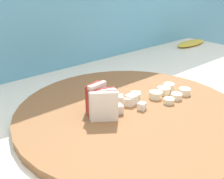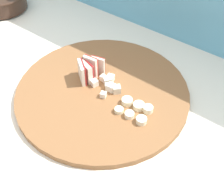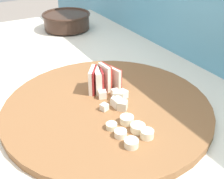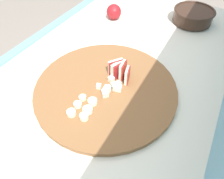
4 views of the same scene
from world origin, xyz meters
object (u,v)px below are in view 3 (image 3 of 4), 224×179
at_px(apple_dice_pile, 116,99).
at_px(banana_slice_rows, 131,130).
at_px(cutting_board, 107,107).
at_px(ceramic_bowl, 67,20).
at_px(apple_wedge_fan, 101,79).

distance_m(apple_dice_pile, banana_slice_rows, 0.11).
bearing_deg(cutting_board, ceramic_bowl, 166.73).
xyz_separation_m(cutting_board, apple_wedge_fan, (-0.06, 0.02, 0.04)).
bearing_deg(ceramic_bowl, apple_dice_pile, -11.24).
bearing_deg(apple_dice_pile, apple_wedge_fan, -178.36).
bearing_deg(ceramic_bowl, banana_slice_rows, -11.92).
xyz_separation_m(apple_wedge_fan, banana_slice_rows, (0.17, -0.03, -0.02)).
distance_m(apple_wedge_fan, banana_slice_rows, 0.18).
relative_size(cutting_board, ceramic_bowl, 2.49).
bearing_deg(apple_wedge_fan, ceramic_bowl, 167.13).
distance_m(cutting_board, apple_dice_pile, 0.03).
relative_size(cutting_board, apple_dice_pile, 5.18).
relative_size(banana_slice_rows, ceramic_bowl, 0.49).
xyz_separation_m(banana_slice_rows, ceramic_bowl, (-0.68, 0.14, 0.01)).
bearing_deg(apple_dice_pile, cutting_board, -100.54).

